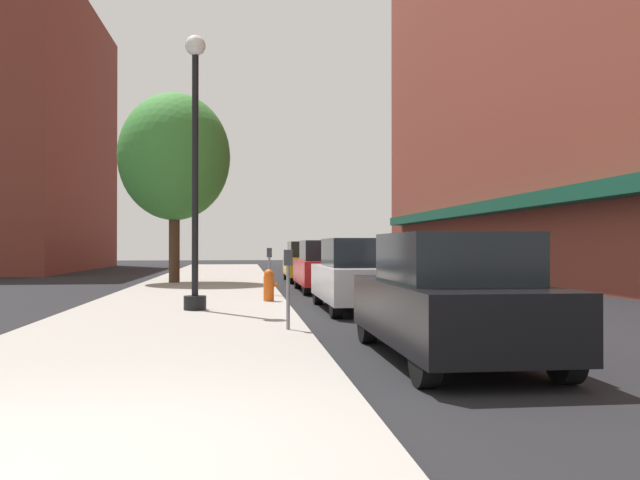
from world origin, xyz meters
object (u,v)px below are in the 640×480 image
(fire_hydrant, at_px, (269,285))
(car_red, at_px, (326,267))
(parking_meter_near, at_px, (269,265))
(parking_meter_far, at_px, (288,279))
(tree_near, at_px, (174,157))
(car_yellow, at_px, (308,262))
(car_silver, at_px, (360,275))
(lamppost, at_px, (195,166))
(car_black, at_px, (450,298))

(fire_hydrant, relative_size, car_red, 0.18)
(parking_meter_near, relative_size, parking_meter_far, 1.00)
(tree_near, relative_size, car_yellow, 1.65)
(parking_meter_far, bearing_deg, car_silver, 64.97)
(parking_meter_near, xyz_separation_m, car_yellow, (1.95, 8.76, -0.14))
(lamppost, relative_size, parking_meter_near, 4.50)
(car_black, xyz_separation_m, car_yellow, (0.00, 18.78, 0.00))
(car_black, height_order, car_yellow, same)
(parking_meter_far, height_order, car_silver, car_silver)
(tree_near, height_order, car_black, tree_near)
(car_silver, relative_size, car_red, 1.00)
(lamppost, bearing_deg, parking_meter_near, 66.59)
(fire_hydrant, bearing_deg, lamppost, -129.17)
(tree_near, height_order, car_silver, tree_near)
(lamppost, bearing_deg, car_yellow, 73.87)
(car_black, bearing_deg, lamppost, 120.85)
(parking_meter_near, relative_size, car_black, 0.30)
(car_silver, distance_m, car_yellow, 12.15)
(car_silver, height_order, car_red, same)
(lamppost, bearing_deg, car_red, 61.56)
(parking_meter_far, xyz_separation_m, car_black, (1.95, -2.45, -0.14))
(tree_near, bearing_deg, lamppost, -81.90)
(lamppost, xyz_separation_m, car_red, (3.71, 6.84, -2.39))
(fire_hydrant, xyz_separation_m, car_yellow, (2.04, 10.78, 0.29))
(car_red, bearing_deg, parking_meter_near, -122.95)
(fire_hydrant, height_order, parking_meter_near, parking_meter_near)
(car_silver, bearing_deg, parking_meter_far, -116.17)
(car_red, bearing_deg, fire_hydrant, -111.00)
(tree_near, bearing_deg, fire_hydrant, -69.75)
(parking_meter_far, xyz_separation_m, car_silver, (1.95, 4.18, -0.14))
(tree_near, bearing_deg, car_yellow, 22.41)
(fire_hydrant, xyz_separation_m, parking_meter_far, (0.09, -5.55, 0.43))
(parking_meter_far, relative_size, car_red, 0.30)
(fire_hydrant, relative_size, tree_near, 0.11)
(car_red, bearing_deg, car_black, -87.95)
(car_red, xyz_separation_m, car_yellow, (0.00, 5.98, 0.00))
(fire_hydrant, xyz_separation_m, car_black, (2.04, -8.00, 0.29))
(lamppost, xyz_separation_m, car_black, (3.71, -5.96, -2.39))
(car_red, bearing_deg, parking_meter_far, -98.62)
(car_red, bearing_deg, car_silver, -87.95)
(parking_meter_far, bearing_deg, lamppost, 116.58)
(car_black, bearing_deg, fire_hydrant, 103.31)
(parking_meter_far, xyz_separation_m, car_red, (1.95, 10.35, -0.14))
(lamppost, distance_m, parking_meter_far, 4.53)
(tree_near, bearing_deg, car_red, -36.18)
(car_black, relative_size, car_red, 1.00)
(parking_meter_near, distance_m, parking_meter_far, 7.57)
(parking_meter_near, bearing_deg, tree_near, 116.36)
(fire_hydrant, height_order, parking_meter_far, parking_meter_far)
(parking_meter_near, bearing_deg, car_yellow, 77.45)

